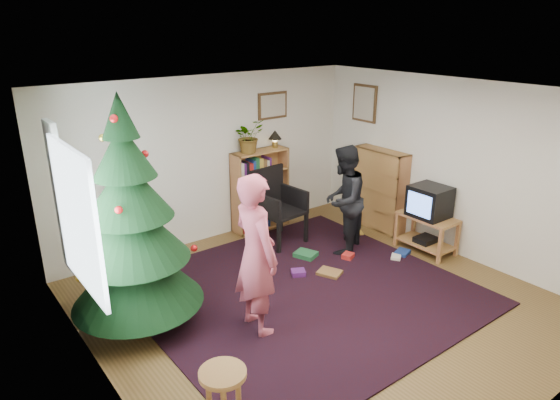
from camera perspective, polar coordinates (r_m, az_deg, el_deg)
floor at (r=6.18m, az=4.45°, el=-11.62°), size 5.00×5.00×0.00m
ceiling at (r=5.32m, az=5.18°, el=12.02°), size 5.00×5.00×0.00m
wall_back at (r=7.57m, az=-7.97°, el=4.59°), size 5.00×0.02×2.50m
wall_front at (r=4.30m, az=27.99°, el=-9.95°), size 5.00×0.02×2.50m
wall_left at (r=4.48m, az=-19.96°, el=-7.47°), size 0.02×5.00×2.50m
wall_right at (r=7.46m, az=19.26°, el=3.43°), size 0.02×5.00×2.50m
rug at (r=6.36m, az=2.63°, el=-10.44°), size 3.80×3.60×0.02m
window_pane at (r=4.93m, az=-22.17°, el=-2.09°), size 0.04×1.20×1.40m
curtain at (r=5.58m, az=-23.79°, el=0.18°), size 0.06×0.35×1.60m
picture_back at (r=8.02m, az=-0.86°, el=10.75°), size 0.55×0.03×0.42m
picture_right at (r=8.35m, az=9.65°, el=10.85°), size 0.03×0.50×0.60m
christmas_tree at (r=5.51m, az=-16.55°, el=-3.89°), size 1.42×1.42×2.58m
bookshelf_back at (r=8.02m, az=-2.27°, el=1.26°), size 0.95×0.30×1.30m
bookshelf_right at (r=8.20m, az=11.28°, el=1.30°), size 0.30×0.95×1.30m
tv_stand at (r=7.62m, az=16.40°, el=-3.36°), size 0.46×0.83×0.55m
crt_tv at (r=7.46m, az=16.72°, el=-0.16°), size 0.48×0.51×0.45m
armchair at (r=7.56m, az=-0.60°, el=-0.25°), size 0.68×0.68×1.14m
stool at (r=4.23m, az=-6.51°, el=-20.40°), size 0.38×0.38×0.63m
person_standing at (r=5.28m, az=-2.77°, el=-6.27°), size 0.46×0.67×1.79m
person_by_chair at (r=7.20m, az=7.28°, el=0.01°), size 0.96×0.89×1.59m
potted_plant at (r=7.67m, az=-3.60°, el=7.30°), size 0.51×0.45×0.51m
table_lamp at (r=7.96m, az=-0.58°, el=7.34°), size 0.21×0.21×0.29m
floor_clutter at (r=7.24m, az=7.91°, el=-6.39°), size 1.82×1.14×0.08m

